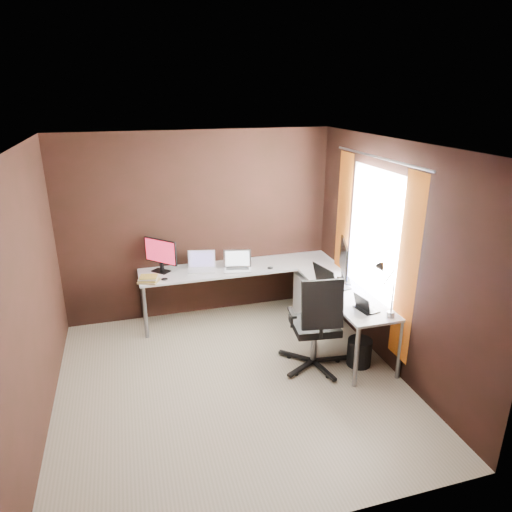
{
  "coord_description": "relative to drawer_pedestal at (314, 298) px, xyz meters",
  "views": [
    {
      "loc": [
        -0.9,
        -4.04,
        2.96
      ],
      "look_at": [
        0.55,
        0.95,
        1.07
      ],
      "focal_mm": 32.0,
      "sensor_mm": 36.0,
      "label": 1
    }
  ],
  "objects": [
    {
      "name": "laptop_white",
      "position": [
        -1.46,
        0.39,
        0.48
      ],
      "size": [
        0.4,
        0.32,
        0.24
      ],
      "rotation": [
        0.0,
        0.0,
        -0.21
      ],
      "color": "silver",
      "rests_on": "desk"
    },
    {
      "name": "monitor_right",
      "position": [
        0.15,
        -0.5,
        0.72
      ],
      "size": [
        0.25,
        0.59,
        0.51
      ],
      "rotation": [
        0.0,
        0.0,
        1.22
      ],
      "color": "black",
      "rests_on": "desk"
    },
    {
      "name": "mouse_corner",
      "position": [
        -0.58,
        0.15,
        0.45
      ],
      "size": [
        0.09,
        0.08,
        0.03
      ],
      "primitive_type": "ellipsoid",
      "rotation": [
        0.0,
        0.0,
        0.34
      ],
      "color": "black",
      "rests_on": "desk"
    },
    {
      "name": "desk_lamp",
      "position": [
        0.14,
        -1.43,
        0.8
      ],
      "size": [
        0.19,
        0.22,
        0.58
      ],
      "rotation": [
        0.0,
        0.0,
        0.42
      ],
      "color": "slate",
      "rests_on": "desk"
    },
    {
      "name": "wastebasket",
      "position": [
        0.05,
        -1.21,
        -0.14
      ],
      "size": [
        0.31,
        0.31,
        0.32
      ],
      "primitive_type": "cylinder",
      "rotation": [
        0.0,
        0.0,
        -0.13
      ],
      "color": "black",
      "rests_on": "ground"
    },
    {
      "name": "desk",
      "position": [
        -0.59,
        -0.11,
        0.38
      ],
      "size": [
        2.65,
        2.25,
        0.73
      ],
      "color": "silver",
      "rests_on": "ground"
    },
    {
      "name": "laptop_black_big",
      "position": [
        -0.08,
        -0.59,
        0.49
      ],
      "size": [
        0.38,
        0.47,
        0.27
      ],
      "rotation": [
        0.0,
        0.0,
        1.79
      ],
      "color": "black",
      "rests_on": "desk"
    },
    {
      "name": "monitor_left",
      "position": [
        -1.97,
        0.47,
        0.68
      ],
      "size": [
        0.37,
        0.38,
        0.44
      ],
      "rotation": [
        0.0,
        0.0,
        -0.8
      ],
      "color": "black",
      "rests_on": "desk"
    },
    {
      "name": "drawer_pedestal",
      "position": [
        0.0,
        0.0,
        0.0
      ],
      "size": [
        0.42,
        0.5,
        0.6
      ],
      "primitive_type": "cube",
      "color": "silver",
      "rests_on": "ground"
    },
    {
      "name": "laptop_silver",
      "position": [
        -1.0,
        0.27,
        0.48
      ],
      "size": [
        0.41,
        0.33,
        0.24
      ],
      "rotation": [
        0.0,
        0.0,
        -0.23
      ],
      "color": "silver",
      "rests_on": "desk"
    },
    {
      "name": "laptop_black_small",
      "position": [
        0.02,
        -1.28,
        0.47
      ],
      "size": [
        0.22,
        0.28,
        0.17
      ],
      "rotation": [
        0.0,
        0.0,
        1.74
      ],
      "color": "black",
      "rests_on": "desk"
    },
    {
      "name": "room",
      "position": [
        -1.09,
        -1.08,
        0.98
      ],
      "size": [
        3.6,
        3.6,
        2.5
      ],
      "color": "tan",
      "rests_on": "ground"
    },
    {
      "name": "office_chair",
      "position": [
        -0.45,
        -1.1,
        0.03
      ],
      "size": [
        0.63,
        0.64,
        1.13
      ],
      "rotation": [
        0.0,
        0.0,
        -0.12
      ],
      "color": "black",
      "rests_on": "ground"
    },
    {
      "name": "mouse_left",
      "position": [
        -1.97,
        0.15,
        0.45
      ],
      "size": [
        0.1,
        0.08,
        0.03
      ],
      "primitive_type": "ellipsoid",
      "rotation": [
        0.0,
        0.0,
        -0.36
      ],
      "color": "black",
      "rests_on": "desk"
    },
    {
      "name": "book_stack",
      "position": [
        -2.16,
        0.16,
        0.47
      ],
      "size": [
        0.29,
        0.27,
        0.08
      ],
      "rotation": [
        0.0,
        0.0,
        -0.31
      ],
      "color": "tan",
      "rests_on": "desk"
    }
  ]
}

